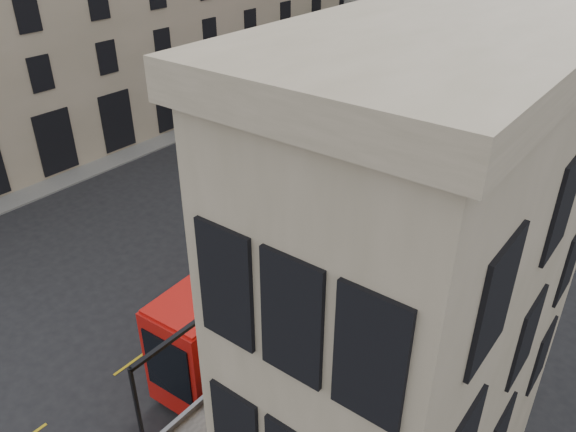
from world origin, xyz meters
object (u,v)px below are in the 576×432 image
Objects in this scene: pedestrian_a at (298,99)px; cafe_table_near at (227,393)px; car_c at (274,123)px; cafe_table_mid at (280,343)px; street_lamp_a at (196,111)px; cafe_table_far at (325,303)px; pedestrian_d at (547,109)px; bicycle at (347,221)px; pedestrian_c at (460,116)px; traffic_light_near at (325,202)px; cyclist at (371,184)px; bus_near at (266,288)px; street_lamp_b at (422,87)px; pedestrian_e at (186,151)px; cafe_chair_d at (388,324)px; car_a at (233,172)px; cafe_chair_c at (333,370)px; traffic_light_far at (296,85)px; car_b at (351,141)px; pedestrian_b at (351,97)px; cafe_chair_b at (325,388)px; bus_far at (313,98)px.

cafe_table_near is at bearing -35.04° from pedestrian_a.
cafe_table_mid is (19.06, -23.36, 4.38)m from car_c.
street_lamp_a reaches higher than cafe_table_far.
cafe_table_mid is (2.46, -39.47, 4.17)m from pedestrian_d.
bicycle is 19.38m from pedestrian_c.
cyclist is (-0.61, 6.07, -1.56)m from traffic_light_near.
cyclist is (-2.93, 13.92, -1.66)m from bus_near.
street_lamp_b is 21.34m from pedestrian_e.
pedestrian_c is at bearing -13.14° from cyclist.
pedestrian_d is 39.77m from cafe_table_mid.
traffic_light_near is 4.81× the size of cafe_chair_d.
car_c is at bearing 52.37° from cyclist.
street_lamp_b is 2.99× the size of pedestrian_a.
bicycle is (0.25, 1.92, -2.00)m from traffic_light_near.
cafe_chair_c is (17.20, -14.25, 4.10)m from car_a.
cafe_chair_c is (6.02, -4.15, 2.32)m from bus_near.
pedestrian_c reaches higher than car_a.
street_lamp_b is at bearing -142.49° from car_c.
cafe_table_far reaches higher than pedestrian_e.
street_lamp_b is 3.00× the size of pedestrian_e.
traffic_light_near is 1.00× the size of traffic_light_far.
cafe_table_far reaches higher than pedestrian_c.
car_b is (-0.50, -10.42, -1.60)m from street_lamp_b.
pedestrian_e is (-12.63, -18.70, -0.03)m from pedestrian_c.
bicycle is 4.26m from cyclist.
cyclist reaches higher than pedestrian_b.
bus_near is 6.57× the size of cyclist.
pedestrian_d is at bearing 96.26° from cafe_chair_b.
bus_far is at bearing -108.11° from pedestrian_b.
car_a is at bearing 139.32° from cafe_chair_b.
pedestrian_d is 36.89m from cafe_chair_d.
cafe_table_far reaches higher than pedestrian_b.
traffic_light_far is 37.04m from cafe_table_near.
car_a is 22.71m from cafe_chair_c.
cafe_chair_b is at bearing 100.48° from pedestrian_c.
traffic_light_far is 35.90m from cafe_chair_c.
pedestrian_a is 2.26× the size of cafe_chair_d.
pedestrian_c is (-3.34, 29.10, -1.62)m from bus_near.
cafe_chair_c is at bearing -82.04° from pedestrian_b.
bus_near reaches higher than pedestrian_a.
bus_far is at bearing 148.05° from pedestrian_e.
cyclist is at bearing 45.87° from car_a.
pedestrian_a is at bearing 114.51° from pedestrian_d.
bicycle is (16.25, -4.08, -1.96)m from street_lamp_a.
pedestrian_a is (-0.18, 0.66, -1.53)m from traffic_light_far.
cyclist is at bearing 161.94° from pedestrian_d.
street_lamp_a is at bearing 69.31° from bicycle.
cafe_chair_b is at bearing -37.31° from street_lamp_a.
cafe_chair_b reaches higher than pedestrian_a.
pedestrian_c is at bearing 88.64° from car_a.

